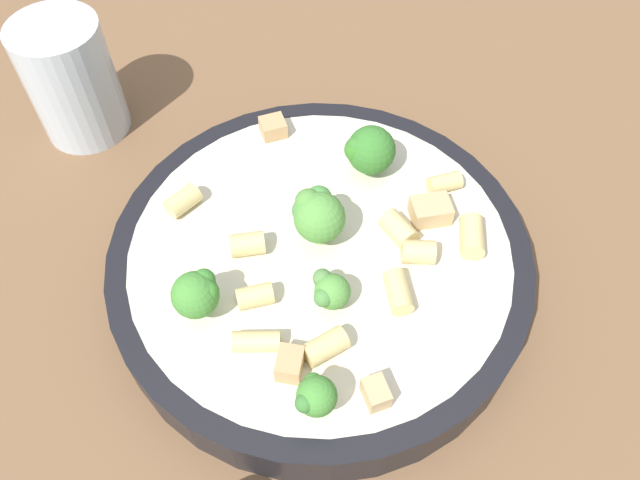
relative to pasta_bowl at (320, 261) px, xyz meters
name	(u,v)px	position (x,y,z in m)	size (l,w,h in m)	color
ground_plane	(320,278)	(0.00, 0.00, -0.02)	(2.00, 2.00, 0.00)	brown
pasta_bowl	(320,261)	(0.00, 0.00, 0.00)	(0.29, 0.29, 0.04)	black
broccoli_floret_0	(331,291)	(-0.04, -0.01, 0.03)	(0.03, 0.02, 0.03)	#84AD60
broccoli_floret_1	(316,214)	(0.01, 0.00, 0.04)	(0.04, 0.04, 0.04)	#9EC175
broccoli_floret_2	(197,294)	(-0.05, 0.08, 0.04)	(0.03, 0.03, 0.04)	#9EC175
broccoli_floret_3	(369,150)	(0.07, -0.04, 0.04)	(0.04, 0.04, 0.04)	#9EC175
broccoli_floret_4	(315,396)	(-0.12, 0.01, 0.04)	(0.02, 0.02, 0.03)	#93B766
rigatoni_0	(399,229)	(0.01, -0.05, 0.02)	(0.02, 0.02, 0.03)	#E0C67F
rigatoni_1	(398,292)	(-0.04, -0.05, 0.02)	(0.02, 0.02, 0.03)	#E0C67F
rigatoni_2	(331,346)	(-0.08, 0.00, 0.02)	(0.02, 0.02, 0.03)	#E0C67F
rigatoni_3	(257,341)	(-0.07, 0.04, 0.02)	(0.01, 0.01, 0.03)	#E0C67F
rigatoni_4	(183,201)	(0.04, 0.10, 0.02)	(0.02, 0.02, 0.02)	#E0C67F
rigatoni_5	(255,296)	(-0.04, 0.04, 0.02)	(0.01, 0.01, 0.02)	#E0C67F
rigatoni_6	(248,245)	(0.00, 0.05, 0.02)	(0.02, 0.02, 0.02)	#E0C67F
rigatoni_7	(472,236)	(0.00, -0.10, 0.02)	(0.02, 0.02, 0.03)	#E0C67F
rigatoni_8	(418,252)	(-0.01, -0.07, 0.02)	(0.02, 0.02, 0.02)	#E0C67F
rigatoni_9	(444,183)	(0.05, -0.09, 0.02)	(0.01, 0.01, 0.02)	#E0C67F
chicken_chunk_0	(290,364)	(-0.09, 0.02, 0.02)	(0.02, 0.02, 0.02)	tan
chicken_chunk_1	(273,127)	(0.11, 0.03, 0.02)	(0.02, 0.02, 0.01)	tan
chicken_chunk_2	(376,393)	(-0.11, -0.03, 0.02)	(0.02, 0.01, 0.01)	tan
chicken_chunk_3	(431,211)	(0.02, -0.08, 0.02)	(0.03, 0.02, 0.02)	tan
drinking_glass	(74,87)	(0.17, 0.20, 0.02)	(0.07, 0.07, 0.10)	silver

